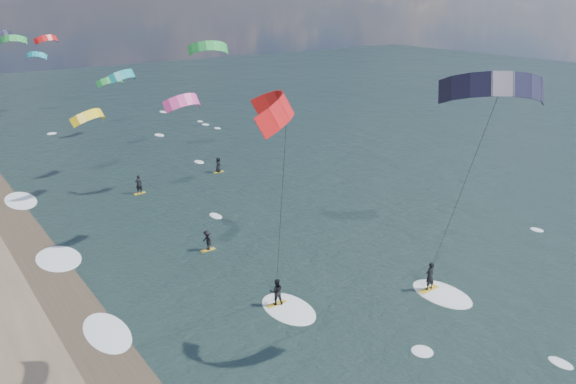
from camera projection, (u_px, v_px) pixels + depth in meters
kitesurfer_near_a at (487, 134)px, 25.89m from camera, size 8.01×9.56×15.10m
kitesurfer_near_b at (286, 183)px, 26.07m from camera, size 6.73×9.28×14.56m
far_kitesurfers at (193, 198)px, 48.85m from camera, size 10.87×16.84×1.79m
bg_kite_field at (74, 51)px, 64.31m from camera, size 13.04×67.42×11.79m
shoreline_surf at (116, 332)px, 31.08m from camera, size 2.40×79.40×0.11m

